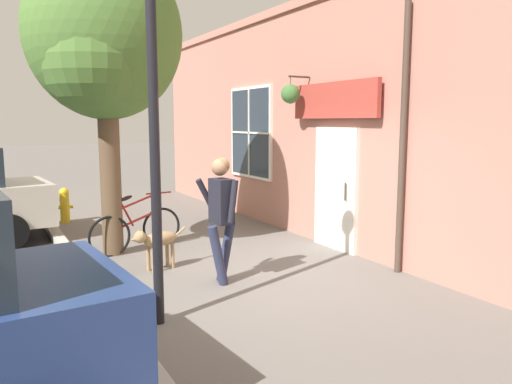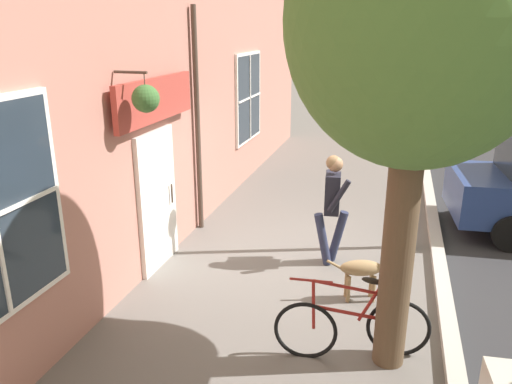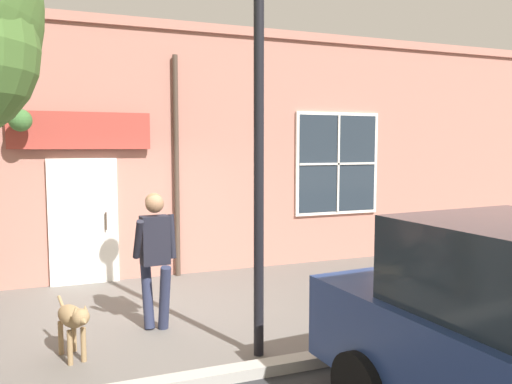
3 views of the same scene
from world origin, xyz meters
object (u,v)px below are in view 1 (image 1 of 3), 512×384
object	(u,v)px
pedestrian_walking	(221,208)
street_tree_by_curb	(103,41)
leaning_bicycle	(137,229)
fire_hydrant	(65,205)
dog_on_leash	(157,241)
street_lamp	(152,55)

from	to	relation	value
pedestrian_walking	street_tree_by_curb	distance (m)	3.40
leaning_bicycle	fire_hydrant	xyz separation A→B (m)	(0.72, -3.14, 0.02)
dog_on_leash	leaning_bicycle	distance (m)	1.28
pedestrian_walking	street_lamp	distance (m)	2.37
street_tree_by_curb	fire_hydrant	size ratio (longest dim) A/B	6.41
dog_on_leash	fire_hydrant	size ratio (longest dim) A/B	1.23
pedestrian_walking	leaning_bicycle	xyz separation A→B (m)	(0.55, -2.26, -0.67)
pedestrian_walking	dog_on_leash	world-z (taller)	pedestrian_walking
fire_hydrant	street_lamp	bearing A→B (deg)	90.70
street_lamp	street_tree_by_curb	bearing A→B (deg)	-93.42
fire_hydrant	leaning_bicycle	bearing A→B (deg)	102.95
street_tree_by_curb	street_lamp	distance (m)	3.17
dog_on_leash	street_lamp	size ratio (longest dim) A/B	0.22
fire_hydrant	street_tree_by_curb	bearing A→B (deg)	94.69
street_lamp	dog_on_leash	bearing A→B (deg)	-107.21
street_lamp	fire_hydrant	distance (m)	6.79
pedestrian_walking	fire_hydrant	size ratio (longest dim) A/B	2.25
leaning_bicycle	street_tree_by_curb	bearing A→B (deg)	9.23
pedestrian_walking	dog_on_leash	bearing A→B (deg)	-58.88
fire_hydrant	dog_on_leash	bearing A→B (deg)	98.63
leaning_bicycle	fire_hydrant	bearing A→B (deg)	-77.05
dog_on_leash	fire_hydrant	world-z (taller)	fire_hydrant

